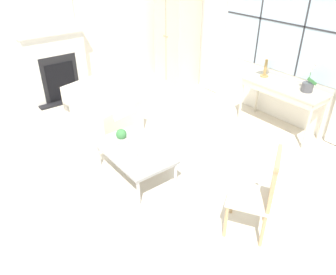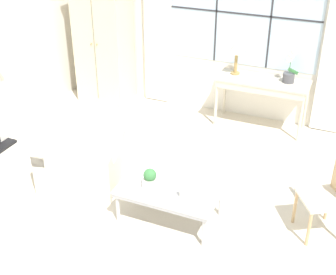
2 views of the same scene
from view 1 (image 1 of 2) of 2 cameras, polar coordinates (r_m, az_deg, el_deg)
ground_plane at (r=4.55m, az=-6.95°, el=-6.31°), size 14.00×14.00×0.00m
wall_back_windowed at (r=5.90m, az=18.95°, el=16.29°), size 7.20×0.14×2.80m
wall_left at (r=6.77m, az=-17.51°, el=18.28°), size 0.06×7.20×2.80m
fireplace at (r=6.70m, az=-18.92°, el=12.29°), size 0.34×1.23×2.26m
armoire at (r=7.17m, az=1.57°, el=17.83°), size 0.92×0.64×2.20m
console_table at (r=5.60m, az=19.45°, el=7.75°), size 1.35×0.52×0.78m
table_lamp at (r=5.73m, az=17.00°, el=13.89°), size 0.25×0.25×0.53m
potted_orchid at (r=5.39m, az=23.41°, el=9.30°), size 0.22×0.17×0.51m
armchair_upholstered at (r=5.48m, az=-11.19°, el=3.66°), size 1.12×1.06×0.81m
side_chair_wooden at (r=3.49m, az=15.93°, el=-8.89°), size 0.61×0.61×1.02m
coffee_table at (r=4.31m, az=-5.85°, el=-2.50°), size 1.11×0.67×0.41m
potted_plant_small at (r=4.36m, az=-8.10°, el=0.14°), size 0.14×0.14×0.22m
pillar_candle at (r=4.06m, az=-5.80°, el=-2.96°), size 0.08×0.08×0.15m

